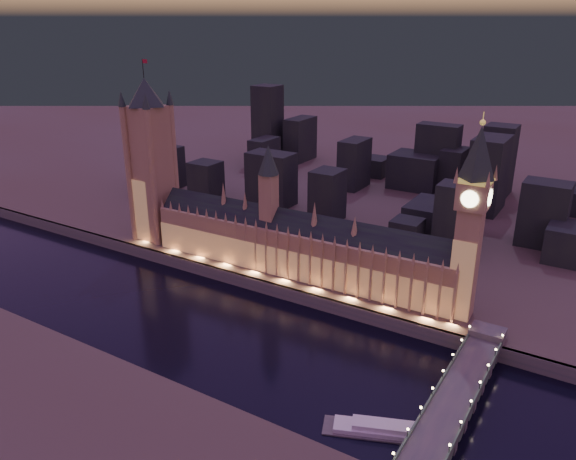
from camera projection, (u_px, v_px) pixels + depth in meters
The scene contains 9 objects.
ground_plane at pixel (227, 324), 305.58m from camera, with size 2000.00×2000.00×0.00m, color black.
north_bank at pixel (475, 144), 718.19m from camera, with size 2000.00×960.00×8.00m, color #4E3A32.
embankment_wall at pixel (269, 288), 336.81m from camera, with size 2000.00×2.50×8.00m, color #444851.
palace_of_westminster at pixel (295, 245), 342.43m from camera, with size 202.00×25.07×78.00m.
victoria_tower at pixel (150, 153), 384.10m from camera, with size 31.68×31.68×123.32m.
elizabeth_tower at pixel (472, 208), 277.93m from camera, with size 18.00×18.00×107.25m.
westminster_bridge at pixel (459, 395), 238.83m from camera, with size 16.50×113.00×15.90m.
river_boat at pixel (385, 429), 225.17m from camera, with size 50.54×29.07×4.50m.
city_backdrop at pixel (432, 175), 476.69m from camera, with size 467.12×215.63×80.49m.
Camera 1 is at (168.18, -210.47, 156.59)m, focal length 35.00 mm.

